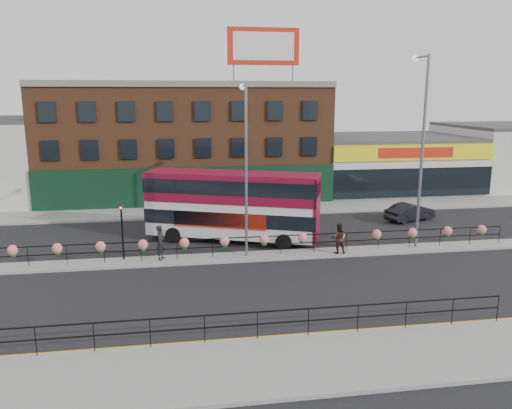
{
  "coord_description": "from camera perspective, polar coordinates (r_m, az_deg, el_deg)",
  "views": [
    {
      "loc": [
        -4.76,
        -27.39,
        9.27
      ],
      "look_at": [
        0.0,
        3.0,
        2.5
      ],
      "focal_mm": 35.0,
      "sensor_mm": 36.0,
      "label": 1
    }
  ],
  "objects": [
    {
      "name": "brick_building",
      "position": [
        47.54,
        -8.02,
        7.29
      ],
      "size": [
        25.0,
        12.21,
        10.3
      ],
      "color": "brown",
      "rests_on": "ground"
    },
    {
      "name": "median",
      "position": [
        29.28,
        0.91,
        -5.89
      ],
      "size": [
        60.0,
        1.6,
        0.15
      ],
      "primitive_type": "cube",
      "color": "gray",
      "rests_on": "ground"
    },
    {
      "name": "lamp_column_west",
      "position": [
        28.12,
        -1.21,
        5.57
      ],
      "size": [
        0.35,
        1.71,
        9.74
      ],
      "color": "slate",
      "rests_on": "median"
    },
    {
      "name": "yellow_line_inner",
      "position": [
        20.53,
        5.68,
        -14.47
      ],
      "size": [
        60.0,
        0.1,
        0.01
      ],
      "primitive_type": "cube",
      "color": "gold",
      "rests_on": "ground"
    },
    {
      "name": "ground",
      "position": [
        29.31,
        0.91,
        -6.03
      ],
      "size": [
        120.0,
        120.0,
        0.0
      ],
      "primitive_type": "plane",
      "color": "black",
      "rests_on": "ground"
    },
    {
      "name": "pedestrian_b",
      "position": [
        29.69,
        9.4,
        -3.82
      ],
      "size": [
        0.95,
        0.77,
        1.81
      ],
      "primitive_type": "imported",
      "rotation": [
        0.0,
        0.0,
        3.1
      ],
      "color": "black",
      "rests_on": "median"
    },
    {
      "name": "south_railing",
      "position": [
        19.38,
        0.16,
        -12.97
      ],
      "size": [
        20.04,
        0.05,
        1.12
      ],
      "color": "black",
      "rests_on": "south_pavement"
    },
    {
      "name": "median_railing",
      "position": [
        28.99,
        0.92,
        -4.07
      ],
      "size": [
        30.04,
        0.56,
        1.23
      ],
      "color": "black",
      "rests_on": "median"
    },
    {
      "name": "double_decker_bus",
      "position": [
        31.88,
        -2.68,
        0.59
      ],
      "size": [
        11.24,
        6.44,
        4.47
      ],
      "color": "silver",
      "rests_on": "ground"
    },
    {
      "name": "north_pavement",
      "position": [
        40.73,
        -1.96,
        -0.64
      ],
      "size": [
        60.0,
        4.0,
        0.15
      ],
      "primitive_type": "cube",
      "color": "gray",
      "rests_on": "ground"
    },
    {
      "name": "supermarket",
      "position": [
        52.07,
        14.72,
        4.7
      ],
      "size": [
        15.0,
        12.25,
        5.3
      ],
      "color": "silver",
      "rests_on": "ground"
    },
    {
      "name": "traffic_light_median",
      "position": [
        28.79,
        -15.11,
        -1.69
      ],
      "size": [
        0.15,
        0.28,
        3.65
      ],
      "color": "black",
      "rests_on": "median"
    },
    {
      "name": "car",
      "position": [
        39.26,
        17.21,
        -0.82
      ],
      "size": [
        4.05,
        4.94,
        1.32
      ],
      "primitive_type": "imported",
      "rotation": [
        0.0,
        0.0,
        1.93
      ],
      "color": "black",
      "rests_on": "ground"
    },
    {
      "name": "lamp_column_east",
      "position": [
        31.38,
        18.34,
        7.52
      ],
      "size": [
        0.41,
        2.01,
        11.45
      ],
      "color": "slate",
      "rests_on": "median"
    },
    {
      "name": "yellow_line_outer",
      "position": [
        20.38,
        5.81,
        -14.7
      ],
      "size": [
        60.0,
        0.1,
        0.01
      ],
      "primitive_type": "cube",
      "color": "gold",
      "rests_on": "ground"
    },
    {
      "name": "billboard",
      "position": [
        43.18,
        0.86,
        17.61
      ],
      "size": [
        6.0,
        0.29,
        4.4
      ],
      "color": "red",
      "rests_on": "brick_building"
    },
    {
      "name": "south_pavement",
      "position": [
        18.55,
        7.54,
        -17.42
      ],
      "size": [
        60.0,
        4.0,
        0.15
      ],
      "primitive_type": "cube",
      "color": "gray",
      "rests_on": "ground"
    },
    {
      "name": "pedestrian_a",
      "position": [
        28.69,
        -10.82,
        -4.28
      ],
      "size": [
        1.01,
        0.91,
        1.98
      ],
      "primitive_type": "imported",
      "rotation": [
        0.0,
        0.0,
        1.24
      ],
      "color": "black",
      "rests_on": "median"
    }
  ]
}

